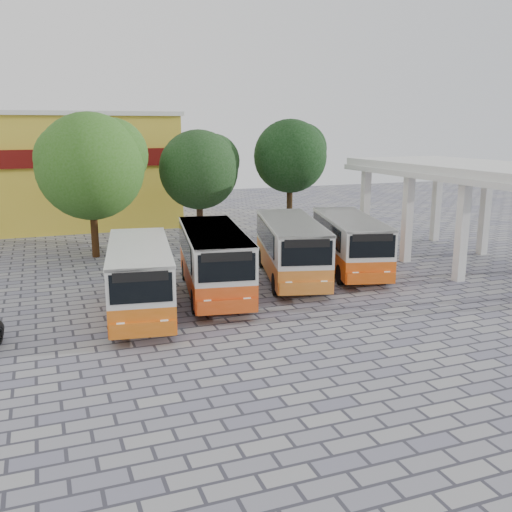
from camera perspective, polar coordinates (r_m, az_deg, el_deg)
name	(u,v)px	position (r m, az deg, el deg)	size (l,w,h in m)	color
ground	(332,310)	(23.44, 7.58, -5.36)	(90.00, 90.00, 0.00)	slate
terminal_shelter	(479,173)	(31.77, 21.37, 7.70)	(6.80, 15.80, 5.40)	silver
shophouse_block	(34,170)	(45.63, -21.32, 8.05)	(20.40, 10.40, 8.30)	gold
bus_far_left	(140,274)	(22.92, -11.54, -1.76)	(3.45, 7.95, 2.76)	orange
bus_centre_left	(214,257)	(25.03, -4.25, -0.13)	(3.73, 8.35, 2.89)	#EE5215
bus_centre_right	(291,246)	(27.48, 3.49, 1.04)	(4.37, 8.46, 2.89)	orange
bus_far_right	(350,240)	(29.40, 9.36, 1.55)	(4.30, 8.18, 2.79)	#F3590F
tree_left	(92,163)	(33.13, -16.12, 8.95)	(6.22, 5.92, 8.08)	#3F2410
tree_middle	(200,167)	(35.66, -5.66, 8.84)	(5.12, 4.88, 7.12)	#422C1C
tree_right	(291,154)	(37.84, 3.50, 10.17)	(5.01, 4.77, 7.78)	#352412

